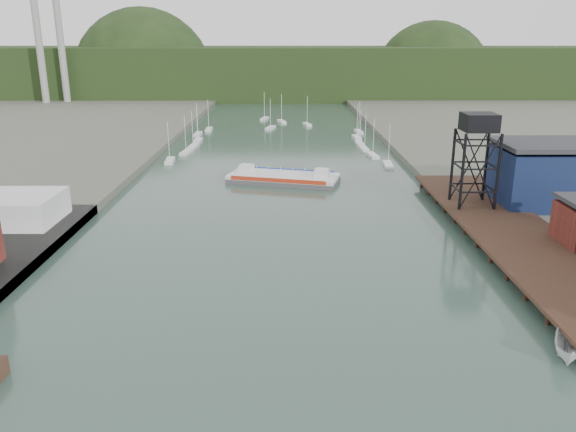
{
  "coord_description": "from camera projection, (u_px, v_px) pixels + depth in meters",
  "views": [
    {
      "loc": [
        2.08,
        -37.32,
        30.06
      ],
      "look_at": [
        2.47,
        45.29,
        4.0
      ],
      "focal_mm": 35.0,
      "sensor_mm": 36.0,
      "label": 1
    }
  ],
  "objects": [
    {
      "name": "lift_tower",
      "position": [
        479.0,
        128.0,
        95.38
      ],
      "size": [
        6.5,
        6.5,
        16.0
      ],
      "color": "black",
      "rests_on": "east_pier"
    },
    {
      "name": "chain_ferry",
      "position": [
        283.0,
        178.0,
        123.43
      ],
      "size": [
        25.41,
        15.25,
        3.42
      ],
      "rotation": [
        0.0,
        0.0,
        -0.26
      ],
      "color": "#4A4A4C",
      "rests_on": "ground"
    },
    {
      "name": "smokestacks",
      "position": [
        50.0,
        39.0,
        256.85
      ],
      "size": [
        11.2,
        8.2,
        60.0
      ],
      "color": "gray",
      "rests_on": "ground"
    },
    {
      "name": "motorboat",
      "position": [
        568.0,
        348.0,
        54.94
      ],
      "size": [
        4.43,
        6.54,
        2.36
      ],
      "primitive_type": "imported",
      "rotation": [
        0.0,
        0.0,
        -0.39
      ],
      "color": "silver",
      "rests_on": "ground"
    },
    {
      "name": "white_shed",
      "position": [
        2.0,
        209.0,
        90.95
      ],
      "size": [
        18.0,
        12.0,
        4.5
      ],
      "primitive_type": "cube",
      "color": "silver",
      "rests_on": "west_quay"
    },
    {
      "name": "blue_shed",
      "position": [
        554.0,
        174.0,
        99.94
      ],
      "size": [
        20.5,
        14.5,
        11.3
      ],
      "color": "#0C1B38",
      "rests_on": "east_land"
    },
    {
      "name": "marina_sailboats",
      "position": [
        279.0,
        138.0,
        176.57
      ],
      "size": [
        57.71,
        92.65,
        0.9
      ],
      "color": "silver",
      "rests_on": "ground"
    },
    {
      "name": "distant_hills",
      "position": [
        275.0,
        74.0,
        328.87
      ],
      "size": [
        500.0,
        120.0,
        80.0
      ],
      "color": "black",
      "rests_on": "ground"
    },
    {
      "name": "east_pier",
      "position": [
        510.0,
        229.0,
        87.13
      ],
      "size": [
        14.0,
        70.0,
        2.45
      ],
      "color": "black",
      "rests_on": "ground"
    }
  ]
}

